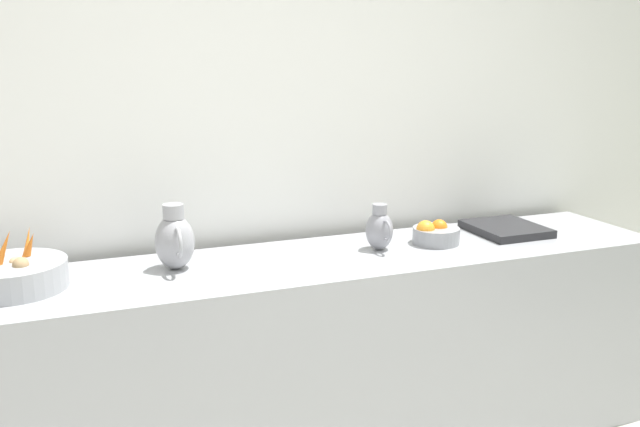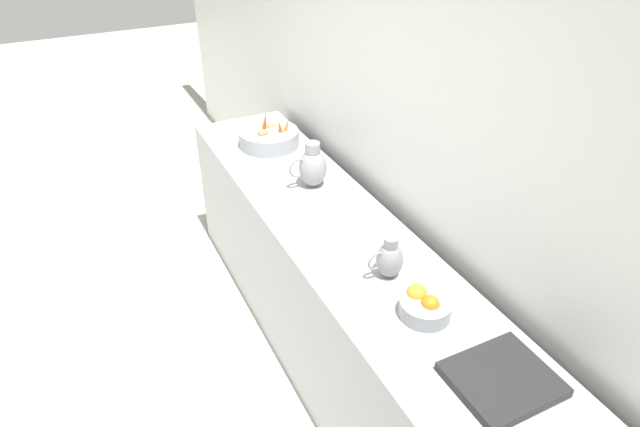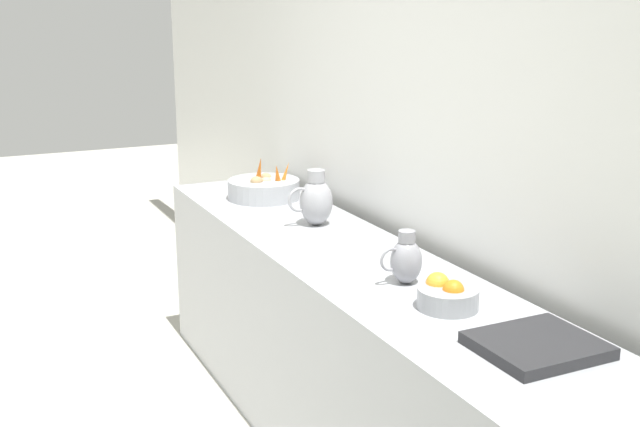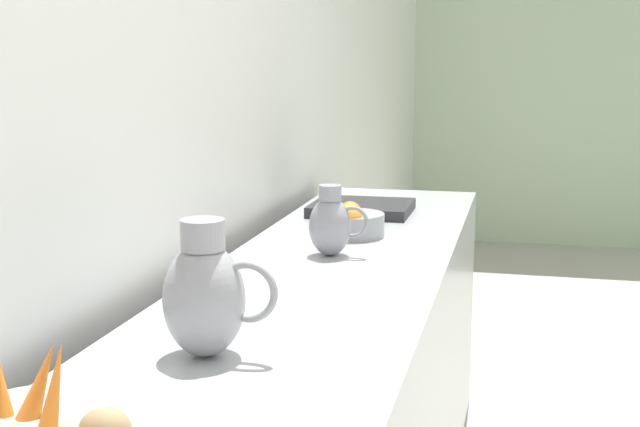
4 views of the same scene
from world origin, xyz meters
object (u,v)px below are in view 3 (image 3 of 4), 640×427
at_px(orange_bowl, 447,295).
at_px(metal_pitcher_tall, 316,200).
at_px(metal_pitcher_short, 406,260).
at_px(vegetable_colander, 264,189).

distance_m(orange_bowl, metal_pitcher_tall, 1.11).
height_order(orange_bowl, metal_pitcher_short, metal_pitcher_short).
distance_m(vegetable_colander, orange_bowl, 1.68).
relative_size(orange_bowl, metal_pitcher_short, 1.04).
bearing_deg(metal_pitcher_short, orange_bowl, 89.44).
distance_m(orange_bowl, metal_pitcher_short, 0.27).
bearing_deg(vegetable_colander, orange_bowl, 89.28).
bearing_deg(metal_pitcher_short, metal_pitcher_tall, -92.92).
height_order(metal_pitcher_tall, metal_pitcher_short, metal_pitcher_tall).
xyz_separation_m(vegetable_colander, orange_bowl, (0.02, 1.68, -0.01)).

